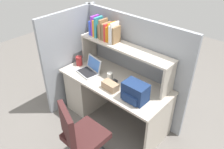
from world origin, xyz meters
TOP-DOWN VIEW (x-y plane):
  - ground_plane at (0.00, 0.00)m, footprint 8.00×8.00m
  - desk at (-0.39, 0.00)m, footprint 1.60×0.70m
  - cubicle_partition_rear at (0.00, 0.38)m, footprint 1.84×0.05m
  - cubicle_partition_left at (-0.85, -0.05)m, footprint 0.05×1.06m
  - overhead_hutch at (0.00, 0.20)m, footprint 1.44×0.28m
  - reference_books_on_shelf at (-0.37, 0.20)m, footprint 0.49×0.18m
  - laptop at (-0.40, -0.08)m, footprint 0.35×0.31m
  - backpack at (0.46, -0.15)m, footprint 0.30×0.23m
  - computer_mouse at (0.03, -0.06)m, footprint 0.06×0.11m
  - paper_cup at (-0.06, -0.03)m, footprint 0.08×0.08m
  - tissue_box at (0.09, -0.19)m, footprint 0.23×0.13m
  - snack_canister at (-0.68, -0.05)m, footprint 0.10×0.10m
  - office_chair at (0.23, -0.84)m, footprint 0.53×0.55m

SIDE VIEW (x-z plane):
  - ground_plane at x=0.00m, z-range 0.00..0.00m
  - office_chair at x=0.23m, z-range -0.07..0.86m
  - desk at x=-0.39m, z-range 0.04..0.77m
  - computer_mouse at x=0.03m, z-range 0.73..0.76m
  - cubicle_partition_rear at x=0.00m, z-range 0.00..1.55m
  - cubicle_partition_left at x=-0.85m, z-range 0.00..1.55m
  - tissue_box at x=0.09m, z-range 0.73..0.83m
  - laptop at x=-0.40m, z-range 0.67..0.89m
  - paper_cup at x=-0.06m, z-range 0.73..0.84m
  - snack_canister at x=-0.68m, z-range 0.73..0.87m
  - backpack at x=0.46m, z-range 0.73..0.96m
  - overhead_hutch at x=0.00m, z-range 0.86..1.31m
  - reference_books_on_shelf at x=-0.37m, z-range 1.16..1.45m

